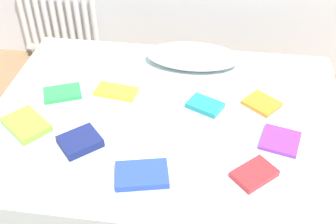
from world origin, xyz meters
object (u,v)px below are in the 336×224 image
at_px(textbook_navy, 80,141).
at_px(textbook_purple, 280,140).
at_px(bed, 167,148).
at_px(textbook_lime, 26,125).
at_px(textbook_yellow, 116,92).
at_px(textbook_red, 254,174).
at_px(radiator, 58,19).
at_px(pillow, 193,56).
at_px(textbook_white, 150,121).
at_px(textbook_blue, 142,175).
at_px(textbook_teal, 205,105).
at_px(textbook_green, 62,93).
at_px(textbook_orange, 262,103).

bearing_deg(textbook_navy, textbook_purple, -33.06).
distance_m(bed, textbook_lime, 0.80).
height_order(textbook_lime, textbook_yellow, textbook_lime).
relative_size(textbook_red, textbook_navy, 1.03).
relative_size(radiator, pillow, 1.09).
distance_m(radiator, textbook_purple, 2.14).
relative_size(textbook_white, textbook_blue, 0.75).
height_order(textbook_white, textbook_lime, textbook_lime).
distance_m(textbook_purple, textbook_navy, 1.02).
bearing_deg(textbook_white, textbook_blue, -59.30).
distance_m(radiator, textbook_navy, 1.64).
bearing_deg(bed, textbook_blue, -96.36).
relative_size(bed, textbook_yellow, 8.18).
bearing_deg(textbook_navy, textbook_teal, -9.43).
distance_m(textbook_lime, textbook_purple, 1.33).
height_order(textbook_blue, textbook_purple, textbook_blue).
xyz_separation_m(textbook_red, textbook_lime, (-1.19, 0.18, 0.00)).
relative_size(textbook_white, textbook_purple, 0.98).
xyz_separation_m(textbook_blue, textbook_green, (-0.58, 0.56, -0.00)).
bearing_deg(textbook_red, textbook_teal, 75.23).
bearing_deg(textbook_blue, pillow, 68.38).
bearing_deg(textbook_green, textbook_purple, -33.75).
height_order(textbook_orange, textbook_blue, textbook_blue).
distance_m(textbook_purple, textbook_yellow, 0.97).
height_order(bed, textbook_teal, textbook_teal).
bearing_deg(pillow, textbook_purple, -52.12).
distance_m(textbook_navy, textbook_teal, 0.72).
bearing_deg(textbook_red, pillow, 68.83).
relative_size(bed, radiator, 3.08).
bearing_deg(radiator, textbook_green, -68.45).
distance_m(radiator, textbook_blue, 1.95).
xyz_separation_m(textbook_green, textbook_yellow, (0.31, 0.06, -0.00)).
height_order(textbook_red, textbook_white, textbook_red).
xyz_separation_m(textbook_lime, textbook_teal, (0.93, 0.30, -0.00)).
xyz_separation_m(textbook_navy, textbook_yellow, (0.08, 0.45, -0.01)).
distance_m(textbook_orange, textbook_green, 1.15).
bearing_deg(textbook_green, textbook_white, -40.33).
relative_size(textbook_orange, textbook_yellow, 0.74).
distance_m(bed, textbook_green, 0.69).
relative_size(textbook_lime, textbook_yellow, 1.01).
height_order(textbook_red, textbook_yellow, textbook_red).
height_order(textbook_blue, textbook_navy, textbook_navy).
bearing_deg(textbook_red, textbook_yellow, 101.94).
height_order(bed, textbook_white, textbook_white).
bearing_deg(bed, pillow, 79.91).
bearing_deg(textbook_purple, pillow, 141.89).
relative_size(textbook_orange, textbook_teal, 0.96).
xyz_separation_m(textbook_red, textbook_green, (-1.10, 0.48, -0.00)).
relative_size(textbook_blue, textbook_teal, 1.30).
height_order(textbook_orange, textbook_lime, textbook_lime).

